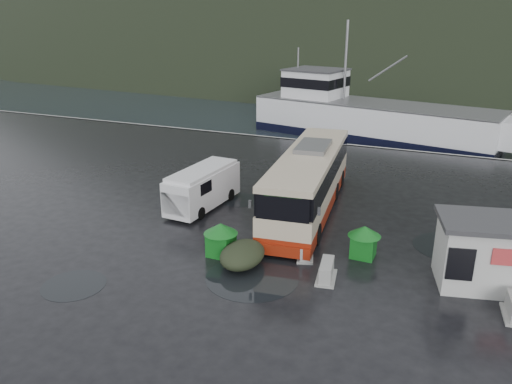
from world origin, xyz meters
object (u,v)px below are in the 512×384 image
at_px(fishing_trawler, 372,124).
at_px(jersey_barrier_b, 326,279).
at_px(waste_bin_left, 221,255).
at_px(jersey_barrier_a, 305,257).
at_px(waste_bin_right, 363,256).
at_px(ticket_kiosk, 478,284).
at_px(coach_bus, 308,210).
at_px(white_van, 204,207).
at_px(dome_tent, 243,265).

bearing_deg(fishing_trawler, jersey_barrier_b, -70.91).
height_order(waste_bin_left, jersey_barrier_a, waste_bin_left).
xyz_separation_m(waste_bin_left, fishing_trawler, (1.01, 31.63, 0.00)).
height_order(waste_bin_right, ticket_kiosk, ticket_kiosk).
xyz_separation_m(coach_bus, fishing_trawler, (-1.00, 24.85, 0.00)).
distance_m(white_van, dome_tent, 7.41).
relative_size(jersey_barrier_b, fishing_trawler, 0.05).
bearing_deg(dome_tent, fishing_trawler, 90.53).
bearing_deg(jersey_barrier_b, white_van, 148.49).
height_order(ticket_kiosk, jersey_barrier_a, ticket_kiosk).
bearing_deg(waste_bin_left, jersey_barrier_a, 18.82).
bearing_deg(dome_tent, waste_bin_right, 31.55).
distance_m(coach_bus, jersey_barrier_b, 7.69).
xyz_separation_m(waste_bin_right, fishing_trawler, (-4.98, 29.29, 0.00)).
distance_m(white_van, waste_bin_left, 6.17).
bearing_deg(jersey_barrier_a, jersey_barrier_b, -47.72).
distance_m(waste_bin_left, fishing_trawler, 31.64).
xyz_separation_m(coach_bus, waste_bin_right, (3.98, -4.43, 0.00)).
bearing_deg(ticket_kiosk, waste_bin_left, 176.29).
height_order(white_van, jersey_barrier_a, white_van).
bearing_deg(fishing_trawler, dome_tent, -77.52).
bearing_deg(coach_bus, jersey_barrier_a, -80.23).
relative_size(dome_tent, jersey_barrier_a, 1.79).
bearing_deg(waste_bin_right, waste_bin_left, -158.66).
distance_m(waste_bin_right, jersey_barrier_a, 2.62).
relative_size(white_van, waste_bin_right, 3.70).
bearing_deg(waste_bin_right, white_van, 164.59).
bearing_deg(jersey_barrier_a, coach_bus, 106.15).
relative_size(waste_bin_left, dome_tent, 0.60).
height_order(coach_bus, waste_bin_left, coach_bus).
xyz_separation_m(white_van, fishing_trawler, (4.63, 26.64, 0.00)).
distance_m(coach_bus, dome_tent, 7.34).
bearing_deg(waste_bin_left, waste_bin_right, 21.34).
bearing_deg(jersey_barrier_a, waste_bin_left, -161.18).
xyz_separation_m(waste_bin_left, jersey_barrier_a, (3.61, 1.23, 0.00)).
relative_size(waste_bin_right, jersey_barrier_a, 1.04).
height_order(white_van, ticket_kiosk, ticket_kiosk).
bearing_deg(dome_tent, jersey_barrier_a, 37.47).
height_order(waste_bin_right, dome_tent, waste_bin_right).
bearing_deg(coach_bus, waste_bin_right, -54.46).
distance_m(waste_bin_left, waste_bin_right, 6.43).
bearing_deg(ticket_kiosk, jersey_barrier_b, -173.57).
distance_m(white_van, jersey_barrier_a, 8.15).
bearing_deg(ticket_kiosk, jersey_barrier_a, 171.11).
relative_size(dome_tent, ticket_kiosk, 0.70).
bearing_deg(dome_tent, waste_bin_left, 157.75).
relative_size(waste_bin_right, fishing_trawler, 0.05).
distance_m(waste_bin_left, jersey_barrier_a, 3.81).
bearing_deg(waste_bin_left, ticket_kiosk, 8.99).
xyz_separation_m(white_van, dome_tent, (4.93, -5.52, 0.00)).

